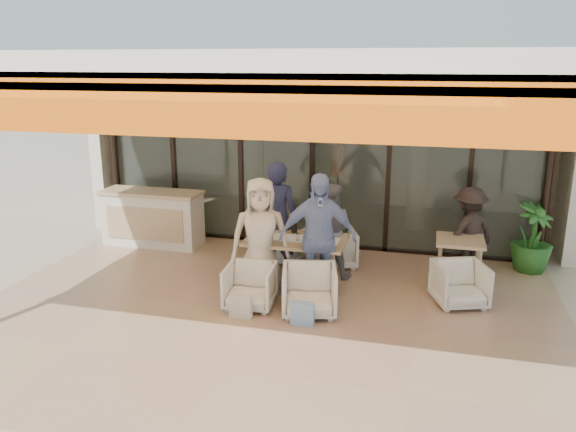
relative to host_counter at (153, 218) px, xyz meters
name	(u,v)px	position (x,y,z in m)	size (l,w,h in m)	color
ground	(264,314)	(2.85, -2.30, -0.53)	(70.00, 70.00, 0.00)	#C6B293
terrace_floor	(264,314)	(2.85, -2.30, -0.53)	(8.00, 6.00, 0.01)	tan
terrace_structure	(254,67)	(2.85, -2.56, 2.72)	(8.00, 6.00, 3.40)	silver
glass_storefront	(312,161)	(2.85, 0.70, 1.07)	(8.08, 0.10, 3.20)	#9EADA3
interior_block	(336,114)	(2.85, 3.02, 1.70)	(9.05, 3.62, 3.52)	silver
host_counter	(153,218)	(0.00, 0.00, 0.00)	(1.85, 0.65, 1.04)	silver
dining_table	(296,242)	(3.01, -1.17, 0.16)	(1.50, 0.90, 0.93)	tan
chair_far_left	(285,242)	(2.60, -0.23, -0.18)	(0.69, 0.64, 0.71)	silver
chair_far_right	(334,246)	(3.44, -0.23, -0.18)	(0.69, 0.64, 0.71)	silver
chair_near_left	(250,284)	(2.60, -2.13, -0.19)	(0.66, 0.62, 0.68)	silver
chair_near_right	(309,288)	(3.44, -2.13, -0.16)	(0.72, 0.67, 0.74)	silver
diner_navy	(277,218)	(2.60, -0.73, 0.38)	(0.67, 0.44, 1.83)	#1B1F3B
diner_grey	(329,231)	(3.44, -0.73, 0.23)	(0.74, 0.58, 1.53)	#5E5E63
diner_cream	(260,237)	(2.60, -1.63, 0.34)	(0.85, 0.55, 1.74)	beige
diner_periwinkle	(318,238)	(3.44, -1.63, 0.40)	(1.09, 0.45, 1.86)	#7994CA
tote_bag_cream	(241,307)	(2.60, -2.53, -0.36)	(0.30, 0.10, 0.34)	silver
tote_bag_blue	(302,315)	(3.44, -2.53, -0.36)	(0.30, 0.10, 0.34)	#99BFD8
side_table	(460,246)	(5.41, -0.58, 0.11)	(0.70, 0.70, 0.74)	tan
side_chair	(460,282)	(5.41, -1.33, -0.19)	(0.67, 0.62, 0.69)	silver
standing_woman	(468,232)	(5.54, -0.13, 0.20)	(0.94, 0.54, 1.46)	black
potted_palm	(532,238)	(6.56, 0.32, 0.05)	(0.65, 0.65, 1.16)	#1E5919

